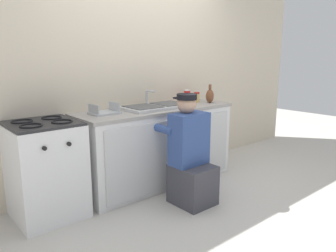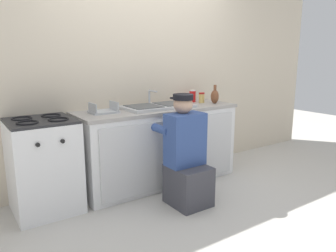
{
  "view_description": "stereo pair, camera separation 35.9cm",
  "coord_description": "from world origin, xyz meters",
  "px_view_note": "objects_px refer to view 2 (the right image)",
  "views": [
    {
      "loc": [
        -2.27,
        -2.58,
        1.47
      ],
      "look_at": [
        0.0,
        0.1,
        0.71
      ],
      "focal_mm": 35.0,
      "sensor_mm": 36.0,
      "label": 1
    },
    {
      "loc": [
        -1.99,
        -2.8,
        1.47
      ],
      "look_at": [
        0.0,
        0.1,
        0.71
      ],
      "focal_mm": 35.0,
      "sensor_mm": 36.0,
      "label": 2
    }
  ],
  "objects_px": {
    "stove_range": "(44,165)",
    "vase_decorative": "(215,96)",
    "plumber_person": "(186,159)",
    "sink_double_basin": "(158,106)",
    "dish_rack_tray": "(104,110)",
    "soda_cup_red": "(193,96)",
    "condiment_jar": "(202,98)"
  },
  "relations": [
    {
      "from": "condiment_jar",
      "to": "soda_cup_red",
      "type": "distance_m",
      "value": 0.13
    },
    {
      "from": "condiment_jar",
      "to": "vase_decorative",
      "type": "relative_size",
      "value": 0.56
    },
    {
      "from": "sink_double_basin",
      "to": "soda_cup_red",
      "type": "relative_size",
      "value": 5.26
    },
    {
      "from": "stove_range",
      "to": "vase_decorative",
      "type": "bearing_deg",
      "value": -3.18
    },
    {
      "from": "vase_decorative",
      "to": "dish_rack_tray",
      "type": "distance_m",
      "value": 1.42
    },
    {
      "from": "sink_double_basin",
      "to": "soda_cup_red",
      "type": "xyz_separation_m",
      "value": [
        0.62,
        0.15,
        0.06
      ]
    },
    {
      "from": "plumber_person",
      "to": "dish_rack_tray",
      "type": "bearing_deg",
      "value": 129.69
    },
    {
      "from": "stove_range",
      "to": "soda_cup_red",
      "type": "height_order",
      "value": "soda_cup_red"
    },
    {
      "from": "sink_double_basin",
      "to": "soda_cup_red",
      "type": "distance_m",
      "value": 0.64
    },
    {
      "from": "condiment_jar",
      "to": "vase_decorative",
      "type": "bearing_deg",
      "value": -57.16
    },
    {
      "from": "plumber_person",
      "to": "dish_rack_tray",
      "type": "xyz_separation_m",
      "value": [
        -0.56,
        0.68,
        0.45
      ]
    },
    {
      "from": "plumber_person",
      "to": "vase_decorative",
      "type": "xyz_separation_m",
      "value": [
        0.84,
        0.53,
        0.52
      ]
    },
    {
      "from": "condiment_jar",
      "to": "vase_decorative",
      "type": "height_order",
      "value": "vase_decorative"
    },
    {
      "from": "stove_range",
      "to": "plumber_person",
      "type": "xyz_separation_m",
      "value": [
        1.21,
        -0.64,
        0.01
      ]
    },
    {
      "from": "stove_range",
      "to": "soda_cup_red",
      "type": "bearing_deg",
      "value": 4.45
    },
    {
      "from": "soda_cup_red",
      "to": "vase_decorative",
      "type": "height_order",
      "value": "vase_decorative"
    },
    {
      "from": "stove_range",
      "to": "vase_decorative",
      "type": "distance_m",
      "value": 2.12
    },
    {
      "from": "dish_rack_tray",
      "to": "sink_double_basin",
      "type": "bearing_deg",
      "value": -2.9
    },
    {
      "from": "vase_decorative",
      "to": "plumber_person",
      "type": "bearing_deg",
      "value": -147.85
    },
    {
      "from": "plumber_person",
      "to": "sink_double_basin",
      "type": "bearing_deg",
      "value": 82.54
    },
    {
      "from": "soda_cup_red",
      "to": "vase_decorative",
      "type": "distance_m",
      "value": 0.3
    },
    {
      "from": "stove_range",
      "to": "condiment_jar",
      "type": "xyz_separation_m",
      "value": [
        1.96,
        0.03,
        0.5
      ]
    },
    {
      "from": "sink_double_basin",
      "to": "vase_decorative",
      "type": "bearing_deg",
      "value": -8.71
    },
    {
      "from": "stove_range",
      "to": "vase_decorative",
      "type": "relative_size",
      "value": 3.95
    },
    {
      "from": "condiment_jar",
      "to": "dish_rack_tray",
      "type": "distance_m",
      "value": 1.32
    },
    {
      "from": "sink_double_basin",
      "to": "vase_decorative",
      "type": "xyz_separation_m",
      "value": [
        0.76,
        -0.12,
        0.07
      ]
    },
    {
      "from": "stove_range",
      "to": "vase_decorative",
      "type": "height_order",
      "value": "vase_decorative"
    },
    {
      "from": "plumber_person",
      "to": "vase_decorative",
      "type": "distance_m",
      "value": 1.12
    },
    {
      "from": "soda_cup_red",
      "to": "vase_decorative",
      "type": "bearing_deg",
      "value": -61.89
    },
    {
      "from": "stove_range",
      "to": "condiment_jar",
      "type": "distance_m",
      "value": 2.02
    },
    {
      "from": "sink_double_basin",
      "to": "stove_range",
      "type": "height_order",
      "value": "sink_double_basin"
    },
    {
      "from": "dish_rack_tray",
      "to": "plumber_person",
      "type": "bearing_deg",
      "value": -50.31
    }
  ]
}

